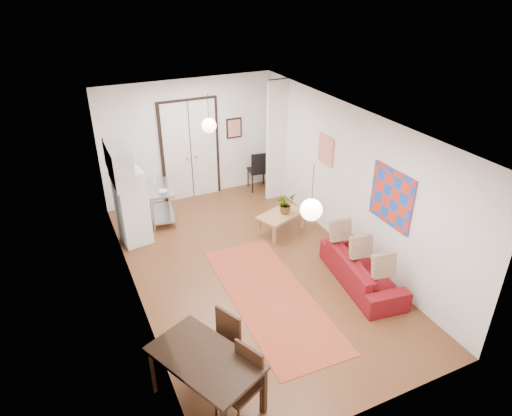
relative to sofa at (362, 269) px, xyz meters
name	(u,v)px	position (x,y,z in m)	size (l,w,h in m)	color
floor	(250,269)	(-1.65, 1.24, -0.29)	(7.00, 7.00, 0.00)	brown
ceiling	(249,121)	(-1.65, 1.24, 2.61)	(4.20, 7.00, 0.02)	white
wall_back	(189,140)	(-1.65, 4.74, 1.16)	(4.20, 0.02, 2.90)	white
wall_front	(375,327)	(-1.65, -2.26, 1.16)	(4.20, 0.02, 2.90)	white
wall_left	(129,227)	(-3.75, 1.24, 1.16)	(0.02, 7.00, 2.90)	white
wall_right	(349,180)	(0.45, 1.24, 1.16)	(0.02, 7.00, 2.90)	white
double_doors	(190,151)	(-1.65, 4.70, 0.91)	(1.44, 0.06, 2.50)	white
stub_partition	(277,141)	(0.20, 3.79, 1.16)	(0.50, 0.10, 2.90)	white
wall_cabinet	(120,165)	(-3.57, 2.74, 1.61)	(0.35, 1.00, 0.70)	white
painting_popart	(392,198)	(0.42, -0.01, 1.36)	(0.05, 1.00, 1.00)	red
painting_abstract	(326,150)	(0.42, 2.04, 1.51)	(0.05, 0.50, 0.60)	beige
poster_back	(234,128)	(-0.50, 4.71, 1.31)	(0.40, 0.03, 0.50)	red
print_left	(106,155)	(-3.72, 3.24, 1.66)	(0.03, 0.44, 0.54)	#A07242
pendant_back	(209,125)	(-1.65, 3.24, 1.96)	(0.30, 0.30, 0.80)	white
pendant_front	(311,210)	(-1.65, -0.76, 1.96)	(0.30, 0.30, 0.80)	white
kilim_rug	(271,297)	(-1.68, 0.32, -0.28)	(1.32, 3.51, 0.01)	#B54A2D
sofa	(362,269)	(0.00, 0.00, 0.00)	(0.77, 1.98, 0.58)	maroon
coffee_table	(281,216)	(-0.49, 2.22, 0.10)	(1.14, 0.88, 0.45)	#A98850
potted_plant	(285,203)	(-0.39, 2.22, 0.38)	(0.34, 0.39, 0.44)	#335B28
kitchen_counter	(161,199)	(-2.67, 3.84, 0.22)	(0.68, 1.13, 0.82)	#B9BCBE
bowl	(163,191)	(-2.67, 3.54, 0.55)	(0.19, 0.19, 0.05)	white
soap_bottle	(154,180)	(-2.72, 4.09, 0.61)	(0.08, 0.08, 0.17)	#5492B6
fridge	(132,207)	(-3.40, 3.17, 0.50)	(0.56, 0.56, 1.58)	white
dining_table	(205,362)	(-3.40, -1.25, 0.42)	(1.35, 1.66, 0.80)	black
dining_chair_near	(215,340)	(-3.11, -0.80, 0.29)	(0.62, 0.74, 0.99)	#321D10
dining_chair_far	(235,376)	(-3.11, -1.50, 0.29)	(0.62, 0.74, 0.99)	#321D10
black_side_chair	(256,165)	(0.00, 4.50, 0.33)	(0.54, 0.55, 1.05)	black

